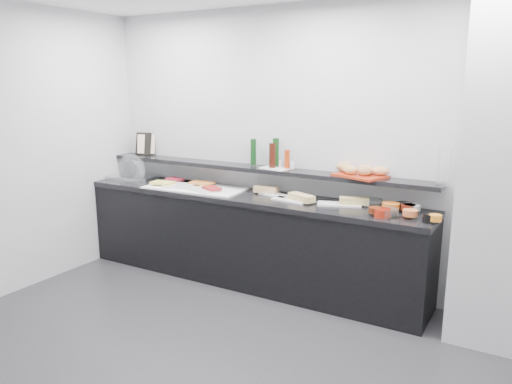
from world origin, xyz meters
The scene contains 56 objects.
back_wall centered at (0.00, 2.00, 1.35)m, with size 5.00×0.02×2.70m, color silver.
column centered at (1.50, 1.65, 1.35)m, with size 0.50×0.50×2.70m, color silver.
buffet_cabinet centered at (-0.70, 1.70, 0.42)m, with size 3.60×0.60×0.85m, color black.
counter_top centered at (-0.70, 1.70, 0.88)m, with size 3.62×0.62×0.05m, color black.
wall_shelf centered at (-0.70, 1.88, 1.13)m, with size 3.60×0.25×0.04m, color black.
cloche_base centered at (-2.24, 1.74, 0.92)m, with size 0.52×0.34×0.04m, color silver.
cloche_dome centered at (-2.18, 1.66, 1.03)m, with size 0.39×0.26×0.34m, color white.
linen_runner centered at (-1.30, 1.66, 0.91)m, with size 1.04×0.49×0.01m, color white.
platter_meat_a centered at (-1.60, 1.84, 0.92)m, with size 0.29×0.19×0.01m, color white.
food_meat_a centered at (-1.68, 1.79, 0.94)m, with size 0.19×0.12×0.02m, color maroon.
platter_salmon centered at (-1.51, 1.79, 0.92)m, with size 0.29×0.20×0.01m, color white.
food_salmon centered at (-1.30, 1.78, 0.94)m, with size 0.24×0.15×0.02m, color orange.
platter_cheese centered at (-1.47, 1.58, 0.92)m, with size 0.28×0.19×0.01m, color silver.
food_cheese centered at (-1.66, 1.57, 0.94)m, with size 0.23×0.15×0.02m, color #F2E85E.
platter_meat_b centered at (-1.13, 1.58, 0.92)m, with size 0.30×0.20×0.01m, color silver.
food_meat_b centered at (-1.05, 1.61, 0.94)m, with size 0.19×0.12×0.02m, color maroon.
sandwich_plate_left centered at (-0.44, 1.79, 0.91)m, with size 0.33×0.14×0.01m, color white.
sandwich_food_left centered at (-0.55, 1.81, 0.94)m, with size 0.24×0.09×0.06m, color tan.
tongs_left centered at (-0.50, 1.76, 0.92)m, with size 0.01×0.01×0.16m, color #B7BABE.
sandwich_plate_mid centered at (-0.21, 1.66, 0.91)m, with size 0.35×0.15×0.01m, color silver.
sandwich_food_mid centered at (-0.10, 1.67, 0.94)m, with size 0.27×0.10×0.06m, color tan.
tongs_mid centered at (-0.07, 1.63, 0.92)m, with size 0.01×0.01×0.16m, color #B3B6BB.
sandwich_plate_right centered at (0.25, 1.74, 0.91)m, with size 0.39×0.17×0.01m, color silver.
sandwich_food_right centered at (0.37, 1.79, 0.94)m, with size 0.26×0.10×0.06m, color tan.
tongs_right centered at (0.13, 1.69, 0.92)m, with size 0.01×0.01×0.16m, color silver.
bowl_glass_fruit centered at (0.52, 1.84, 0.94)m, with size 0.18×0.18×0.07m, color white.
fill_glass_fruit centered at (0.70, 1.77, 0.95)m, with size 0.15×0.15×0.05m, color orange.
bowl_black_jam centered at (0.79, 1.84, 0.94)m, with size 0.14×0.14×0.07m, color black.
fill_black_jam centered at (0.85, 1.78, 0.95)m, with size 0.12×0.12×0.05m, color #5A180C.
bowl_glass_cream centered at (0.87, 1.80, 0.94)m, with size 0.15×0.15×0.07m, color white.
fill_glass_cream centered at (0.86, 1.81, 0.95)m, with size 0.15×0.15×0.05m, color silver.
bowl_red_jam centered at (0.69, 1.54, 0.94)m, with size 0.13×0.13×0.07m, color #9B1F0E.
fill_red_jam centered at (0.63, 1.55, 0.95)m, with size 0.10×0.10×0.05m, color #4E1C0B.
bowl_glass_salmon centered at (0.74, 1.57, 0.94)m, with size 0.16×0.16×0.07m, color silver.
fill_glass_salmon centered at (0.90, 1.61, 0.95)m, with size 0.12×0.12×0.05m, color #CC6632.
bowl_black_fruit centered at (1.07, 1.58, 0.94)m, with size 0.13×0.13×0.07m, color black.
fill_black_fruit centered at (1.11, 1.56, 0.95)m, with size 0.10×0.10×0.05m, color orange.
framed_print centered at (-2.24, 1.93, 1.28)m, with size 0.19×0.02×0.26m, color black.
print_art centered at (-2.20, 1.94, 1.28)m, with size 0.20×0.00×0.22m, color beige.
condiment_tray centered at (-0.47, 1.85, 1.16)m, with size 0.28×0.17×0.01m, color white.
bottle_green_a centered at (-0.75, 1.92, 1.29)m, with size 0.06×0.06×0.26m, color #103B15.
bottle_brown centered at (-0.50, 1.85, 1.28)m, with size 0.06×0.06×0.24m, color #351109.
bottle_green_b centered at (-0.51, 1.94, 1.30)m, with size 0.06×0.06×0.28m, color #103B12.
bottle_hot centered at (-0.36, 1.89, 1.25)m, with size 0.05×0.05×0.18m, color #AB330C.
shaker_salt centered at (-0.29, 1.88, 1.20)m, with size 0.04×0.04×0.07m, color white.
shaker_pepper centered at (-0.45, 1.92, 1.20)m, with size 0.03×0.03×0.07m, color silver.
bread_tray centered at (0.38, 1.88, 1.16)m, with size 0.43×0.30×0.02m, color #9F2911.
bread_roll_nw centered at (0.20, 1.97, 1.21)m, with size 0.15×0.10×0.08m, color #B87446.
bread_roll_n centered at (0.41, 1.95, 1.21)m, with size 0.15×0.09×0.08m, color #D1894F.
bread_roll_ne centered at (0.55, 1.93, 1.21)m, with size 0.16×0.10×0.08m, color #D18750.
bread_roll_sw centered at (0.30, 1.85, 1.21)m, with size 0.14×0.09×0.08m, color #C87C4C.
bread_roll_s centered at (0.30, 1.84, 1.21)m, with size 0.13×0.08×0.08m, color tan.
bread_roll_se centered at (0.43, 1.84, 1.21)m, with size 0.12×0.08×0.08m, color #AC7041.
bread_roll_midw centered at (0.24, 1.91, 1.21)m, with size 0.13×0.09×0.08m, color #AE8142.
bread_roll_mide centered at (0.42, 1.87, 1.21)m, with size 0.13×0.08×0.08m, color #BB8747.
carafe centered at (1.09, 1.86, 1.30)m, with size 0.11×0.11×0.30m, color white.
Camera 1 is at (1.78, -2.39, 1.99)m, focal length 35.00 mm.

